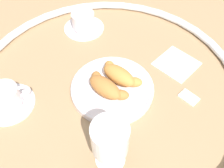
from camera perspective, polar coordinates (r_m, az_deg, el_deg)
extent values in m
plane|color=#997551|center=(0.70, -1.35, -0.01)|extent=(2.20, 2.20, 0.00)
torus|color=silver|center=(0.69, -1.37, 0.61)|extent=(0.76, 0.76, 0.02)
cylinder|color=silver|center=(0.68, 0.00, -1.15)|extent=(0.23, 0.23, 0.02)
torus|color=silver|center=(0.67, 0.00, -0.72)|extent=(0.23, 0.23, 0.01)
ellipsoid|color=#AD6B33|center=(0.64, -1.64, -0.74)|extent=(0.11, 0.07, 0.04)
ellipsoid|color=#AD6B33|center=(0.63, 2.00, -2.52)|extent=(0.05, 0.05, 0.03)
ellipsoid|color=#AD6B33|center=(0.67, -3.51, 1.42)|extent=(0.05, 0.04, 0.03)
ellipsoid|color=#BC7A38|center=(0.66, 1.58, 2.05)|extent=(0.11, 0.07, 0.04)
ellipsoid|color=#BC7A38|center=(0.66, 5.14, 0.46)|extent=(0.05, 0.05, 0.03)
ellipsoid|color=#BC7A38|center=(0.70, -0.47, 3.96)|extent=(0.05, 0.04, 0.03)
cylinder|color=silver|center=(0.88, -6.46, 12.80)|extent=(0.14, 0.14, 0.01)
cylinder|color=silver|center=(0.86, -6.64, 14.39)|extent=(0.08, 0.08, 0.05)
cylinder|color=#937A60|center=(0.85, -6.78, 15.58)|extent=(0.07, 0.07, 0.01)
torus|color=silver|center=(0.89, -7.36, 16.15)|extent=(0.04, 0.02, 0.04)
cylinder|color=silver|center=(0.71, -22.64, -4.14)|extent=(0.14, 0.14, 0.01)
cylinder|color=silver|center=(0.69, -23.40, -2.68)|extent=(0.08, 0.08, 0.05)
cylinder|color=#937A60|center=(0.67, -23.99, -1.57)|extent=(0.07, 0.07, 0.01)
torus|color=silver|center=(0.68, -19.86, -1.53)|extent=(0.02, 0.04, 0.04)
cylinder|color=white|center=(0.59, -0.40, -16.74)|extent=(0.07, 0.07, 0.01)
cylinder|color=white|center=(0.56, -0.42, -15.58)|extent=(0.01, 0.01, 0.05)
cylinder|color=white|center=(0.50, -0.46, -12.52)|extent=(0.08, 0.08, 0.08)
cylinder|color=#E0CC4C|center=(0.50, -0.46, -12.85)|extent=(0.07, 0.07, 0.06)
cube|color=white|center=(0.70, 17.32, -2.87)|extent=(0.05, 0.04, 0.01)
cube|color=silver|center=(0.77, 14.66, 4.60)|extent=(0.13, 0.13, 0.01)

